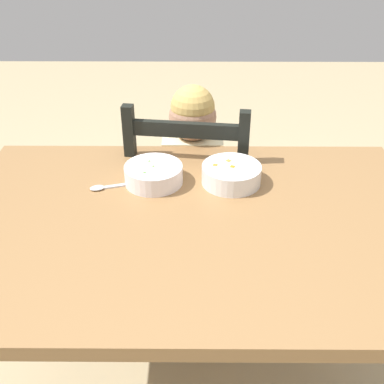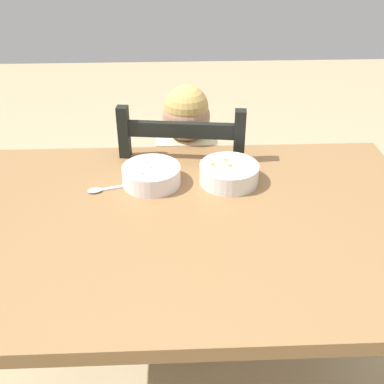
% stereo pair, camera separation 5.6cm
% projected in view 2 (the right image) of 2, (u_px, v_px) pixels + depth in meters
% --- Properties ---
extents(dining_table, '(1.33, 0.89, 0.77)m').
position_uv_depth(dining_table, '(193.00, 250.00, 1.38)').
color(dining_table, olive).
rests_on(dining_table, ground).
extents(dining_chair, '(0.47, 0.47, 0.95)m').
position_uv_depth(dining_chair, '(186.00, 211.00, 1.90)').
color(dining_chair, black).
rests_on(dining_chair, ground).
extents(child_figure, '(0.32, 0.31, 0.97)m').
position_uv_depth(child_figure, '(187.00, 173.00, 1.80)').
color(child_figure, beige).
rests_on(child_figure, ground).
extents(bowl_of_peas, '(0.18, 0.18, 0.06)m').
position_uv_depth(bowl_of_peas, '(151.00, 175.00, 1.46)').
color(bowl_of_peas, white).
rests_on(bowl_of_peas, dining_table).
extents(bowl_of_carrots, '(0.18, 0.18, 0.06)m').
position_uv_depth(bowl_of_carrots, '(229.00, 173.00, 1.47)').
color(bowl_of_carrots, white).
rests_on(bowl_of_carrots, dining_table).
extents(spoon, '(0.14, 0.06, 0.01)m').
position_uv_depth(spoon, '(102.00, 189.00, 1.44)').
color(spoon, silver).
rests_on(spoon, dining_table).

